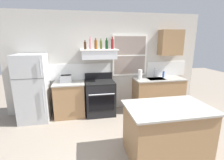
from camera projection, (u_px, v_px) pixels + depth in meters
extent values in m
plane|color=gray|center=(128.00, 158.00, 2.85)|extent=(16.00, 16.00, 0.00)
cube|color=beige|center=(107.00, 63.00, 4.66)|extent=(5.40, 0.06, 2.70)
cube|color=white|center=(65.00, 72.00, 4.46)|extent=(2.50, 0.02, 0.44)
cube|color=white|center=(166.00, 69.00, 5.00)|extent=(1.20, 0.02, 0.44)
cube|color=white|center=(130.00, 55.00, 4.68)|extent=(1.00, 0.04, 1.15)
cube|color=gray|center=(130.00, 55.00, 4.67)|extent=(0.90, 0.01, 1.05)
cube|color=white|center=(130.00, 55.00, 4.66)|extent=(0.90, 0.02, 0.04)
cube|color=#B7BABC|center=(33.00, 88.00, 4.07)|extent=(0.70, 0.68, 1.65)
cube|color=#333333|center=(27.00, 79.00, 3.67)|extent=(0.69, 0.00, 0.01)
cylinder|color=#A5A8AD|center=(44.00, 100.00, 3.82)|extent=(0.02, 0.02, 0.63)
cylinder|color=#A5A8AD|center=(40.00, 67.00, 3.63)|extent=(0.02, 0.02, 0.36)
cube|color=#9E754C|center=(70.00, 100.00, 4.37)|extent=(0.76, 0.60, 0.88)
cube|color=#9E998E|center=(69.00, 83.00, 4.26)|extent=(0.79, 0.63, 0.03)
cube|color=silver|center=(66.00, 79.00, 4.26)|extent=(0.28, 0.20, 0.19)
cube|color=black|center=(66.00, 75.00, 4.24)|extent=(0.24, 0.16, 0.01)
cube|color=black|center=(60.00, 78.00, 4.23)|extent=(0.02, 0.03, 0.02)
cube|color=black|center=(100.00, 98.00, 4.48)|extent=(0.76, 0.64, 0.87)
cube|color=black|center=(100.00, 82.00, 4.37)|extent=(0.76, 0.64, 0.04)
cube|color=black|center=(99.00, 76.00, 4.62)|extent=(0.76, 0.06, 0.18)
cube|color=black|center=(102.00, 103.00, 4.17)|extent=(0.65, 0.01, 0.40)
cylinder|color=silver|center=(102.00, 94.00, 4.08)|extent=(0.65, 0.03, 0.03)
cube|color=silver|center=(99.00, 54.00, 4.30)|extent=(0.88, 0.48, 0.22)
cube|color=#262628|center=(100.00, 58.00, 4.10)|extent=(0.75, 0.02, 0.04)
cube|color=white|center=(99.00, 50.00, 4.27)|extent=(0.96, 0.52, 0.02)
cylinder|color=#381E0F|center=(85.00, 46.00, 4.14)|extent=(0.06, 0.06, 0.18)
cylinder|color=#381E0F|center=(85.00, 41.00, 4.11)|extent=(0.03, 0.03, 0.05)
cylinder|color=#C67F84|center=(91.00, 44.00, 4.14)|extent=(0.07, 0.07, 0.25)
cylinder|color=#C67F84|center=(90.00, 38.00, 4.10)|extent=(0.03, 0.03, 0.06)
cylinder|color=brown|center=(96.00, 45.00, 4.22)|extent=(0.07, 0.07, 0.22)
cylinder|color=brown|center=(96.00, 39.00, 4.19)|extent=(0.03, 0.03, 0.06)
cylinder|color=#4C601E|center=(101.00, 45.00, 4.31)|extent=(0.06, 0.06, 0.21)
cylinder|color=#4C601E|center=(101.00, 40.00, 4.27)|extent=(0.03, 0.03, 0.05)
cylinder|color=#143819|center=(107.00, 45.00, 4.28)|extent=(0.07, 0.07, 0.22)
cylinder|color=#143819|center=(107.00, 39.00, 4.24)|extent=(0.03, 0.03, 0.06)
cylinder|color=maroon|center=(112.00, 44.00, 4.27)|extent=(0.07, 0.07, 0.25)
cylinder|color=maroon|center=(112.00, 38.00, 4.24)|extent=(0.03, 0.03, 0.06)
cube|color=#9E754C|center=(158.00, 94.00, 4.83)|extent=(1.40, 0.60, 0.88)
cube|color=#9E998E|center=(159.00, 79.00, 4.72)|extent=(1.43, 0.63, 0.03)
cube|color=#B7BABC|center=(156.00, 79.00, 4.68)|extent=(0.48, 0.36, 0.01)
cylinder|color=silver|center=(154.00, 73.00, 4.78)|extent=(0.03, 0.03, 0.28)
cylinder|color=silver|center=(156.00, 69.00, 4.67)|extent=(0.02, 0.16, 0.02)
cylinder|color=white|center=(140.00, 75.00, 4.58)|extent=(0.11, 0.11, 0.27)
cylinder|color=blue|center=(163.00, 74.00, 4.82)|extent=(0.06, 0.06, 0.18)
cube|color=#9E754C|center=(166.00, 132.00, 2.85)|extent=(1.32, 0.82, 0.88)
cube|color=#9E998E|center=(168.00, 107.00, 2.74)|extent=(1.40, 0.90, 0.03)
cube|color=#9E754C|center=(171.00, 43.00, 4.68)|extent=(0.64, 0.32, 0.70)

